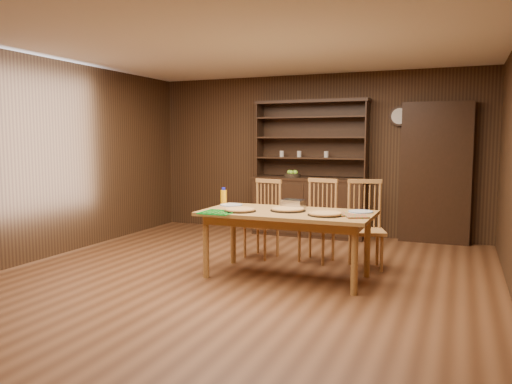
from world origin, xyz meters
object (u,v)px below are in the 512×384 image
at_px(china_hutch, 309,199).
at_px(dining_table, 287,219).
at_px(chair_center, 319,217).
at_px(juice_bottle, 224,196).
at_px(chair_right, 365,221).
at_px(chair_left, 264,216).

relative_size(china_hutch, dining_table, 1.15).
xyz_separation_m(dining_table, chair_center, (0.12, 0.92, -0.11)).
xyz_separation_m(chair_center, juice_bottle, (-1.07, -0.58, 0.29)).
bearing_deg(dining_table, juice_bottle, 160.34).
xyz_separation_m(dining_table, chair_right, (0.72, 0.81, -0.10)).
bearing_deg(chair_left, dining_table, -42.34).
bearing_deg(chair_right, chair_left, 159.27).
relative_size(dining_table, chair_left, 1.85).
bearing_deg(china_hutch, juice_bottle, -102.38).
bearing_deg(juice_bottle, chair_right, 15.79).
height_order(dining_table, juice_bottle, juice_bottle).
bearing_deg(china_hutch, chair_left, -94.76).
distance_m(chair_left, chair_right, 1.33).
relative_size(chair_center, juice_bottle, 5.21).
distance_m(dining_table, chair_right, 1.09).
distance_m(chair_left, chair_center, 0.73).
relative_size(china_hutch, chair_left, 2.13).
distance_m(dining_table, juice_bottle, 1.02).
height_order(dining_table, chair_center, chair_center).
bearing_deg(juice_bottle, china_hutch, 77.62).
xyz_separation_m(dining_table, chair_left, (-0.61, 0.87, -0.13)).
distance_m(china_hutch, chair_right, 2.08).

